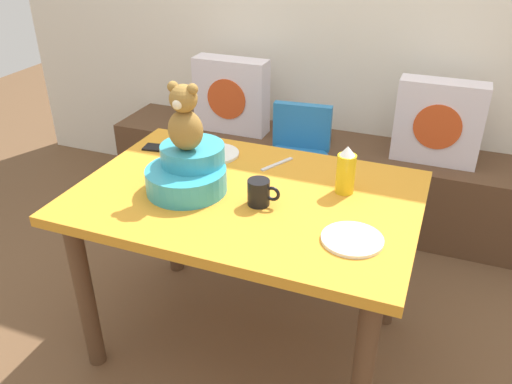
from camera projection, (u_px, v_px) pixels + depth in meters
The scene contains 15 objects.
ground_plane at pixel (248, 339), 2.30m from camera, with size 8.00×8.00×0.00m, color brown.
window_bench at pixel (321, 178), 3.15m from camera, with size 2.60×0.44×0.46m, color brown.
pillow_floral_left at pixel (231, 96), 3.10m from camera, with size 0.44×0.15×0.44m.
pillow_floral_right at pixel (438, 122), 2.72m from camera, with size 0.44×0.15×0.44m.
book_stack at pixel (310, 135), 3.05m from camera, with size 0.20×0.14×0.07m, color slate.
dining_table at pixel (246, 217), 2.00m from camera, with size 1.26×0.86×0.74m.
highchair at pixel (296, 163), 2.67m from camera, with size 0.35×0.47×0.79m.
infant_seat_teal at pixel (188, 171), 1.94m from camera, with size 0.30×0.33×0.16m.
teddy_bear at pixel (185, 119), 1.84m from camera, with size 0.13×0.12×0.25m.
ketchup_bottle at pixel (346, 171), 1.91m from camera, with size 0.07×0.07×0.18m.
coffee_mug at pixel (259, 192), 1.85m from camera, with size 0.12×0.08×0.09m.
dinner_plate_near at pixel (352, 239), 1.66m from camera, with size 0.20×0.20×0.01m, color white.
dinner_plate_far at pixel (216, 154), 2.23m from camera, with size 0.20×0.20×0.01m, color white.
cell_phone at pixel (160, 148), 2.28m from camera, with size 0.07×0.14×0.01m, color black.
table_fork at pixel (277, 164), 2.15m from camera, with size 0.02×0.17×0.01m, color silver.
Camera 1 is at (0.65, -1.57, 1.69)m, focal length 36.68 mm.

